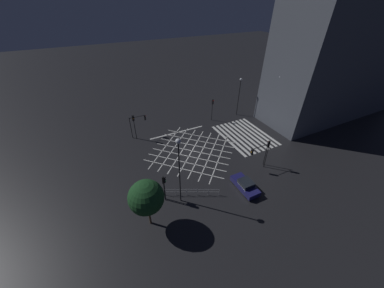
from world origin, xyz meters
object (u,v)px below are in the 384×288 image
(street_lamp_east, at_px, (277,90))
(street_lamp_west, at_px, (239,91))
(street_lamp_far, at_px, (179,158))
(street_tree_near, at_px, (146,197))
(traffic_light_nw_cross, at_px, (164,184))
(traffic_light_se_main, at_px, (213,106))
(waiting_car, at_px, (245,185))
(traffic_light_ne_cross, at_px, (139,121))
(traffic_light_sw_cross, at_px, (258,152))
(traffic_light_sw_main, at_px, (268,149))
(traffic_light_ne_main, at_px, (134,123))
(traffic_light_nw_main, at_px, (164,183))

(street_lamp_east, xyz_separation_m, street_lamp_west, (6.55, 2.94, -2.06))
(street_lamp_far, xyz_separation_m, street_tree_near, (-1.42, 4.25, -2.45))
(traffic_light_nw_cross, relative_size, traffic_light_se_main, 0.88)
(waiting_car, bearing_deg, street_lamp_east, -52.15)
(traffic_light_ne_cross, bearing_deg, traffic_light_nw_cross, -93.74)
(traffic_light_nw_cross, distance_m, street_lamp_far, 4.31)
(traffic_light_nw_cross, relative_size, street_lamp_west, 0.51)
(traffic_light_sw_cross, height_order, waiting_car, traffic_light_sw_cross)
(traffic_light_sw_main, distance_m, street_lamp_far, 13.91)
(traffic_light_ne_cross, bearing_deg, traffic_light_sw_main, -48.78)
(traffic_light_sw_cross, height_order, traffic_light_se_main, traffic_light_se_main)
(traffic_light_sw_cross, relative_size, traffic_light_ne_main, 0.84)
(traffic_light_nw_cross, distance_m, traffic_light_se_main, 21.48)
(traffic_light_sw_cross, xyz_separation_m, street_lamp_west, (14.96, -7.43, 2.25))
(traffic_light_nw_cross, height_order, traffic_light_ne_main, traffic_light_ne_main)
(traffic_light_se_main, distance_m, street_tree_near, 25.06)
(traffic_light_ne_cross, distance_m, street_lamp_far, 16.94)
(traffic_light_ne_main, height_order, street_lamp_west, street_lamp_west)
(traffic_light_ne_cross, distance_m, traffic_light_sw_main, 21.30)
(traffic_light_sw_cross, height_order, traffic_light_nw_cross, traffic_light_nw_cross)
(traffic_light_sw_cross, distance_m, street_tree_near, 16.64)
(street_lamp_west, bearing_deg, street_lamp_far, 128.89)
(traffic_light_sw_cross, height_order, street_lamp_far, street_lamp_far)
(street_tree_near, bearing_deg, waiting_car, -91.89)
(traffic_light_sw_cross, xyz_separation_m, waiting_car, (-2.70, 3.91, -2.21))
(traffic_light_se_main, relative_size, waiting_car, 1.07)
(traffic_light_nw_main, bearing_deg, street_lamp_east, -71.46)
(street_lamp_east, bearing_deg, traffic_light_sw_cross, 129.01)
(street_lamp_west, bearing_deg, traffic_light_sw_main, 158.16)
(street_tree_near, bearing_deg, street_lamp_far, -71.46)
(traffic_light_sw_main, bearing_deg, traffic_light_ne_cross, 41.22)
(traffic_light_nw_main, distance_m, street_lamp_far, 4.52)
(traffic_light_ne_cross, bearing_deg, waiting_car, -64.30)
(traffic_light_nw_main, relative_size, street_tree_near, 0.60)
(traffic_light_se_main, relative_size, street_tree_near, 0.73)
(traffic_light_sw_cross, height_order, street_tree_near, street_tree_near)
(traffic_light_sw_main, bearing_deg, traffic_light_nw_main, 87.43)
(street_lamp_far, bearing_deg, traffic_light_nw_main, 53.52)
(traffic_light_ne_cross, relative_size, traffic_light_ne_main, 0.88)
(traffic_light_ne_main, bearing_deg, street_lamp_west, 89.66)
(traffic_light_ne_cross, bearing_deg, street_tree_near, -101.60)
(street_lamp_east, relative_size, street_tree_near, 1.61)
(traffic_light_se_main, bearing_deg, traffic_light_nw_main, -45.95)
(traffic_light_sw_main, height_order, street_tree_near, street_tree_near)
(traffic_light_sw_main, bearing_deg, traffic_light_ne_main, 44.05)
(traffic_light_nw_main, bearing_deg, street_tree_near, 134.29)
(traffic_light_sw_main, distance_m, street_lamp_west, 16.61)
(traffic_light_ne_cross, bearing_deg, traffic_light_nw_main, -93.80)
(traffic_light_nw_cross, relative_size, street_lamp_east, 0.40)
(traffic_light_ne_cross, height_order, traffic_light_ne_main, traffic_light_ne_main)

